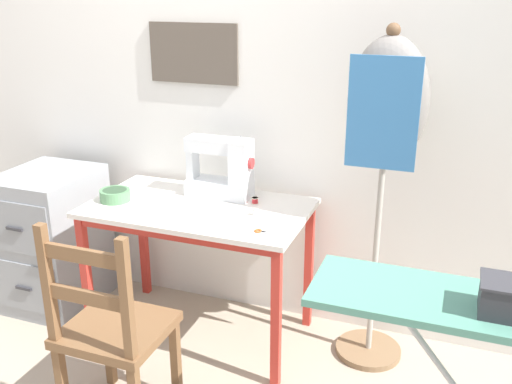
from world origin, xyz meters
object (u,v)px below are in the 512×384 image
(scissors, at_px, (264,232))
(wooden_chair, at_px, (112,331))
(thread_spool_mid_table, at_px, (255,212))
(dress_form, at_px, (386,121))
(sewing_machine, at_px, (223,169))
(storage_box, at_px, (511,298))
(thread_spool_near_machine, at_px, (255,201))
(fabric_bowl, at_px, (115,195))
(ironing_board, at_px, (507,324))
(filing_cabinet, at_px, (53,239))

(scissors, relative_size, wooden_chair, 0.15)
(thread_spool_mid_table, xyz_separation_m, dress_form, (0.55, 0.14, 0.44))
(sewing_machine, relative_size, storage_box, 2.02)
(thread_spool_near_machine, relative_size, storage_box, 0.21)
(sewing_machine, height_order, scissors, sewing_machine)
(thread_spool_near_machine, bearing_deg, fabric_bowl, -162.92)
(storage_box, bearing_deg, scissors, 147.91)
(thread_spool_mid_table, height_order, storage_box, storage_box)
(ironing_board, bearing_deg, dress_form, 119.92)
(sewing_machine, height_order, thread_spool_near_machine, sewing_machine)
(sewing_machine, bearing_deg, thread_spool_mid_table, -37.98)
(sewing_machine, xyz_separation_m, wooden_chair, (-0.11, -0.87, -0.43))
(filing_cabinet, xyz_separation_m, storage_box, (2.26, -0.79, 0.52))
(scissors, bearing_deg, thread_spool_mid_table, 122.09)
(filing_cabinet, bearing_deg, ironing_board, -18.38)
(thread_spool_near_machine, xyz_separation_m, wooden_chair, (-0.30, -0.83, -0.30))
(dress_form, bearing_deg, ironing_board, -60.08)
(fabric_bowl, bearing_deg, ironing_board, -20.56)
(storage_box, bearing_deg, thread_spool_mid_table, 143.99)
(ironing_board, bearing_deg, sewing_machine, 144.73)
(sewing_machine, bearing_deg, thread_spool_near_machine, -13.38)
(sewing_machine, bearing_deg, dress_form, -3.15)
(scissors, relative_size, filing_cabinet, 0.17)
(filing_cabinet, xyz_separation_m, dress_form, (1.77, 0.11, 0.79))
(sewing_machine, xyz_separation_m, filing_cabinet, (-0.98, -0.16, -0.47))
(storage_box, bearing_deg, dress_form, 118.71)
(fabric_bowl, distance_m, storage_box, 1.90)
(fabric_bowl, relative_size, ironing_board, 0.13)
(filing_cabinet, bearing_deg, sewing_machine, 9.19)
(thread_spool_mid_table, relative_size, storage_box, 0.19)
(thread_spool_mid_table, relative_size, wooden_chair, 0.03)
(wooden_chair, bearing_deg, sewing_machine, 82.80)
(wooden_chair, height_order, storage_box, storage_box)
(sewing_machine, xyz_separation_m, storage_box, (1.28, -0.95, 0.05))
(fabric_bowl, bearing_deg, dress_form, 9.22)
(wooden_chair, relative_size, ironing_board, 0.81)
(scissors, height_order, thread_spool_mid_table, thread_spool_mid_table)
(sewing_machine, height_order, wooden_chair, sewing_machine)
(wooden_chair, bearing_deg, dress_form, 42.62)
(wooden_chair, bearing_deg, thread_spool_near_machine, 70.17)
(filing_cabinet, distance_m, dress_form, 1.94)
(storage_box, bearing_deg, fabric_bowl, 158.41)
(scissors, xyz_separation_m, wooden_chair, (-0.46, -0.51, -0.29))
(wooden_chair, relative_size, dress_form, 0.58)
(thread_spool_near_machine, xyz_separation_m, thread_spool_mid_table, (0.05, -0.14, 0.00))
(fabric_bowl, relative_size, wooden_chair, 0.16)
(fabric_bowl, bearing_deg, sewing_machine, 27.55)
(fabric_bowl, height_order, thread_spool_near_machine, fabric_bowl)
(scissors, height_order, dress_form, dress_form)
(thread_spool_near_machine, distance_m, wooden_chair, 0.93)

